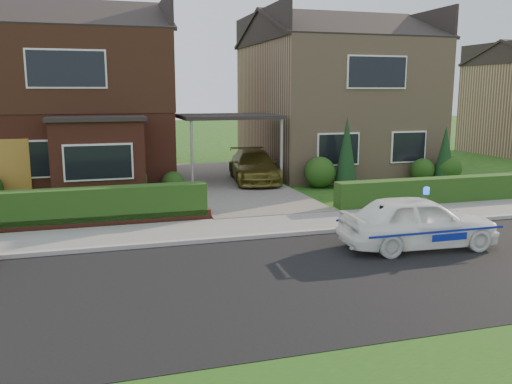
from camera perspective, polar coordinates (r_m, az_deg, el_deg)
name	(u,v)px	position (r m, az deg, el deg)	size (l,w,h in m)	color
ground	(357,273)	(11.43, 10.54, -8.35)	(120.00, 120.00, 0.00)	#154612
road	(357,273)	(11.43, 10.54, -8.35)	(60.00, 6.00, 0.02)	black
kerb	(302,233)	(14.07, 4.89, -4.33)	(60.00, 0.16, 0.12)	#9E9993
sidewalk	(288,224)	(15.02, 3.43, -3.39)	(60.00, 2.00, 0.10)	slate
driveway	(229,183)	(21.50, -2.86, 0.91)	(3.80, 12.00, 0.12)	#666059
house_left	(72,87)	(23.50, -18.78, 10.38)	(7.50, 9.53, 7.25)	brown
house_right	(334,91)	(25.94, 8.18, 10.47)	(7.50, 8.06, 7.25)	#A08062
carport_link	(229,118)	(21.17, -2.90, 7.83)	(3.80, 3.00, 2.77)	black
dwarf_wall	(69,224)	(15.31, -19.10, -3.19)	(7.70, 0.25, 0.36)	brown
hedge_left	(69,229)	(15.50, -19.04, -3.71)	(7.50, 0.55, 0.90)	#183811
hedge_right	(441,204)	(18.80, 18.93, -1.25)	(7.50, 0.55, 0.80)	#183811
shrub_left_mid	(128,180)	(19.15, -13.35, 1.26)	(1.32, 1.32, 1.32)	#183811
shrub_left_near	(173,183)	(19.64, -8.71, 0.94)	(0.84, 0.84, 0.84)	#183811
shrub_right_near	(320,172)	(20.91, 6.73, 2.07)	(1.20, 1.20, 1.20)	#183811
shrub_right_mid	(423,170)	(23.21, 17.13, 2.22)	(0.96, 0.96, 0.96)	#183811
shrub_right_far	(448,169)	(23.53, 19.57, 2.33)	(1.08, 1.08, 1.08)	#183811
conifer_a	(346,154)	(21.06, 9.50, 3.98)	(0.90, 0.90, 2.60)	black
conifer_b	(445,155)	(23.34, 19.26, 3.68)	(0.90, 0.90, 2.20)	black
police_car	(418,222)	(13.32, 16.68, -3.06)	(3.41, 3.80, 1.43)	white
driveway_car	(254,166)	(21.56, -0.23, 2.74)	(1.70, 4.17, 1.21)	brown
potted_plant_a	(93,210)	(15.93, -16.75, -1.82)	(0.39, 0.27, 0.74)	gray
potted_plant_c	(91,203)	(16.83, -16.98, -1.10)	(0.44, 0.44, 0.79)	gray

